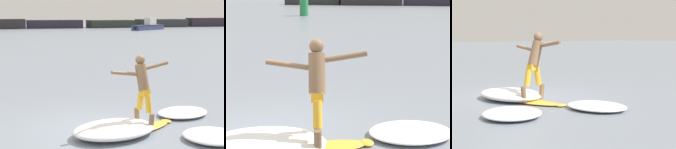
# 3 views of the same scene
# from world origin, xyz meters

# --- Properties ---
(ground_plane) EXTENTS (200.00, 200.00, 0.00)m
(ground_plane) POSITION_xyz_m (0.00, 0.00, 0.00)
(ground_plane) COLOR gray
(surfboard) EXTENTS (1.91, 1.32, 0.21)m
(surfboard) POSITION_xyz_m (1.18, -0.36, 0.04)
(surfboard) COLOR yellow
(surfboard) RESTS_ON ground
(surfer) EXTENTS (1.68, 0.84, 1.84)m
(surfer) POSITION_xyz_m (1.13, -0.29, 1.17)
(surfer) COLOR brown
(surfer) RESTS_ON surfboard
(channel_marker_buoy) EXTENTS (0.91, 0.91, 2.34)m
(channel_marker_buoy) POSITION_xyz_m (-8.45, 32.56, 1.07)
(channel_marker_buoy) COLOR #288447
(channel_marker_buoy) RESTS_ON ground
(wave_foam_at_tail) EXTENTS (1.89, 1.66, 0.17)m
(wave_foam_at_tail) POSITION_xyz_m (2.72, 0.58, 0.08)
(wave_foam_at_tail) COLOR white
(wave_foam_at_tail) RESTS_ON ground
(wave_foam_at_nose) EXTENTS (2.39, 1.90, 0.31)m
(wave_foam_at_nose) POSITION_xyz_m (0.29, -0.63, 0.16)
(wave_foam_at_nose) COLOR white
(wave_foam_at_nose) RESTS_ON ground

